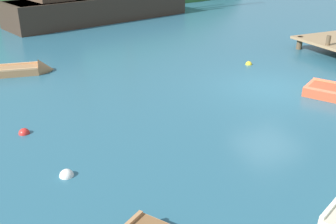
# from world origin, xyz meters

# --- Properties ---
(ground_plane) EXTENTS (120.00, 120.00, 0.00)m
(ground_plane) POSITION_xyz_m (0.00, 0.00, 0.00)
(ground_plane) COLOR #285B70
(sailing_ship) EXTENTS (15.40, 6.84, 10.79)m
(sailing_ship) POSITION_xyz_m (-2.12, 16.17, 0.62)
(sailing_ship) COLOR #38281E
(sailing_ship) RESTS_ON ground
(rowboat_far) EXTENTS (3.08, 1.41, 0.92)m
(rowboat_far) POSITION_xyz_m (-8.34, 5.85, 0.09)
(rowboat_far) COLOR #9E7047
(rowboat_far) RESTS_ON ground
(buoy_red) EXTENTS (0.31, 0.31, 0.31)m
(buoy_red) POSITION_xyz_m (-8.87, -0.01, 0.00)
(buoy_red) COLOR red
(buoy_red) RESTS_ON ground
(buoy_yellow) EXTENTS (0.29, 0.29, 0.29)m
(buoy_yellow) POSITION_xyz_m (1.04, 2.96, 0.00)
(buoy_yellow) COLOR yellow
(buoy_yellow) RESTS_ON ground
(buoy_white) EXTENTS (0.34, 0.34, 0.34)m
(buoy_white) POSITION_xyz_m (-8.21, -2.74, 0.00)
(buoy_white) COLOR white
(buoy_white) RESTS_ON ground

